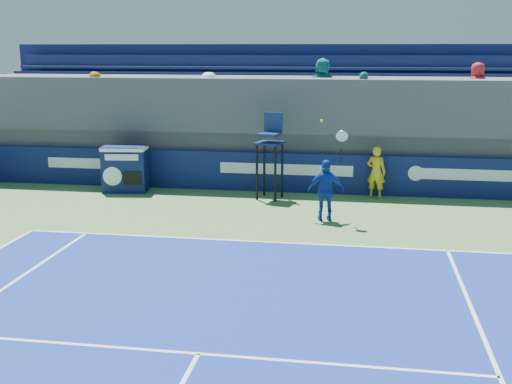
% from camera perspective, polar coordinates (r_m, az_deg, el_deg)
% --- Properties ---
extents(ball_person, '(0.64, 0.51, 1.52)m').
position_cam_1_polar(ball_person, '(18.82, 10.63, 1.75)').
color(ball_person, gold).
rests_on(ball_person, apron).
extents(back_hoarding, '(20.40, 0.21, 1.20)m').
position_cam_1_polar(back_hoarding, '(19.34, 2.69, 1.73)').
color(back_hoarding, '#0D164A').
rests_on(back_hoarding, ground).
extents(match_clock, '(1.40, 0.88, 1.40)m').
position_cam_1_polar(match_clock, '(19.73, -11.57, 2.12)').
color(match_clock, '#0E1746').
rests_on(match_clock, ground).
extents(umpire_chair, '(0.84, 0.84, 2.48)m').
position_cam_1_polar(umpire_chair, '(18.33, 1.27, 4.08)').
color(umpire_chair, black).
rests_on(umpire_chair, ground).
extents(tennis_player, '(0.98, 0.51, 2.57)m').
position_cam_1_polar(tennis_player, '(16.13, 6.25, 0.16)').
color(tennis_player, '#13359C').
rests_on(tennis_player, apron).
extents(stadium_seating, '(21.00, 4.05, 4.40)m').
position_cam_1_polar(stadium_seating, '(21.15, 3.43, 6.08)').
color(stadium_seating, '#4A494E').
rests_on(stadium_seating, ground).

